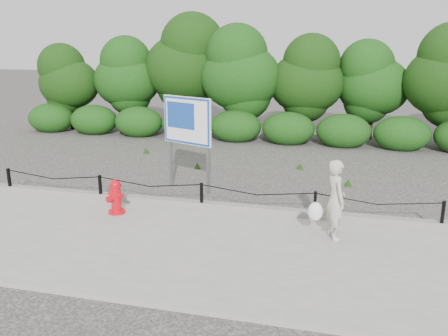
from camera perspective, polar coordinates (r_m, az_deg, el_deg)
ground at (r=10.74m, az=-2.69°, el=-5.26°), size 90.00×90.00×0.00m
sidewalk at (r=8.98m, az=-6.44°, el=-9.32°), size 14.00×4.00×0.08m
curb at (r=10.74m, az=-2.62°, el=-4.42°), size 14.00×0.22×0.14m
chain_barrier at (r=10.59m, az=-2.72°, el=-2.95°), size 10.06×0.06×0.60m
treeline at (r=18.78m, az=7.23°, el=11.22°), size 20.20×3.67×4.72m
fire_hydrant at (r=10.57m, az=-12.90°, el=-3.41°), size 0.48×0.48×0.78m
pedestrian at (r=9.16m, az=13.10°, el=-3.80°), size 0.77×0.66×1.54m
advertising_sign at (r=11.94m, az=-4.46°, el=5.19°), size 1.40×0.64×2.40m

